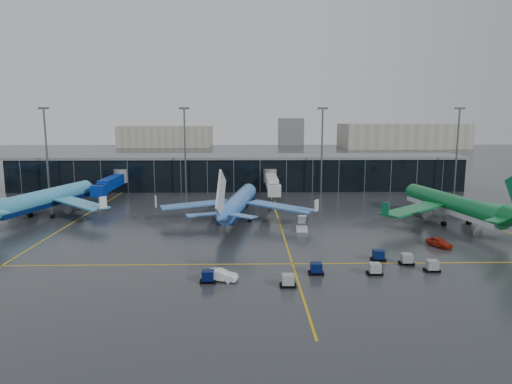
{
  "coord_description": "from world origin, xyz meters",
  "views": [
    {
      "loc": [
        2.87,
        -83.3,
        22.59
      ],
      "look_at": [
        5.0,
        18.0,
        6.0
      ],
      "focal_mm": 32.0,
      "sensor_mm": 36.0,
      "label": 1
    }
  ],
  "objects_px": {
    "airliner_aer_lingus": "(452,193)",
    "service_van_red": "(439,242)",
    "service_van_white": "(220,275)",
    "mobile_airstair": "(302,227)",
    "airliner_arkefly": "(45,188)",
    "airliner_klm_near": "(238,192)",
    "baggage_carts": "(346,268)"
  },
  "relations": [
    {
      "from": "airliner_aer_lingus",
      "to": "service_van_red",
      "type": "xyz_separation_m",
      "value": [
        -10.13,
        -18.18,
        -5.84
      ]
    },
    {
      "from": "service_van_red",
      "to": "service_van_white",
      "type": "xyz_separation_m",
      "value": [
        -37.8,
        -16.18,
        -0.0
      ]
    },
    {
      "from": "airliner_aer_lingus",
      "to": "mobile_airstair",
      "type": "relative_size",
      "value": 12.58
    },
    {
      "from": "airliner_arkefly",
      "to": "service_van_white",
      "type": "distance_m",
      "value": 61.15
    },
    {
      "from": "airliner_klm_near",
      "to": "baggage_carts",
      "type": "xyz_separation_m",
      "value": [
        16.41,
        -35.79,
        -5.55
      ]
    },
    {
      "from": "service_van_red",
      "to": "service_van_white",
      "type": "height_order",
      "value": "service_van_red"
    },
    {
      "from": "baggage_carts",
      "to": "mobile_airstair",
      "type": "height_order",
      "value": "mobile_airstair"
    },
    {
      "from": "airliner_aer_lingus",
      "to": "baggage_carts",
      "type": "distance_m",
      "value": 43.64
    },
    {
      "from": "airliner_arkefly",
      "to": "service_van_red",
      "type": "relative_size",
      "value": 8.92
    },
    {
      "from": "mobile_airstair",
      "to": "service_van_red",
      "type": "xyz_separation_m",
      "value": [
        22.9,
        -12.06,
        0.05
      ]
    },
    {
      "from": "baggage_carts",
      "to": "airliner_klm_near",
      "type": "bearing_deg",
      "value": 114.64
    },
    {
      "from": "mobile_airstair",
      "to": "service_van_red",
      "type": "height_order",
      "value": "mobile_airstair"
    },
    {
      "from": "airliner_arkefly",
      "to": "mobile_airstair",
      "type": "xyz_separation_m",
      "value": [
        57.46,
        -15.29,
        -5.82
      ]
    },
    {
      "from": "baggage_carts",
      "to": "service_van_white",
      "type": "height_order",
      "value": "baggage_carts"
    },
    {
      "from": "service_van_red",
      "to": "baggage_carts",
      "type": "bearing_deg",
      "value": -172.41
    },
    {
      "from": "airliner_aer_lingus",
      "to": "mobile_airstair",
      "type": "distance_m",
      "value": 34.1
    },
    {
      "from": "airliner_arkefly",
      "to": "service_van_white",
      "type": "relative_size",
      "value": 8.66
    },
    {
      "from": "airliner_aer_lingus",
      "to": "baggage_carts",
      "type": "height_order",
      "value": "airliner_aer_lingus"
    },
    {
      "from": "airliner_klm_near",
      "to": "airliner_aer_lingus",
      "type": "xyz_separation_m",
      "value": [
        45.97,
        -4.22,
        0.35
      ]
    },
    {
      "from": "airliner_klm_near",
      "to": "mobile_airstair",
      "type": "relative_size",
      "value": 11.92
    },
    {
      "from": "airliner_arkefly",
      "to": "service_van_red",
      "type": "xyz_separation_m",
      "value": [
        80.36,
        -27.35,
        -5.77
      ]
    },
    {
      "from": "mobile_airstair",
      "to": "service_van_red",
      "type": "bearing_deg",
      "value": -23.53
    },
    {
      "from": "airliner_klm_near",
      "to": "service_van_white",
      "type": "distance_m",
      "value": 39.02
    },
    {
      "from": "baggage_carts",
      "to": "service_van_red",
      "type": "distance_m",
      "value": 23.59
    },
    {
      "from": "airliner_klm_near",
      "to": "baggage_carts",
      "type": "bearing_deg",
      "value": -56.49
    },
    {
      "from": "airliner_arkefly",
      "to": "airliner_aer_lingus",
      "type": "distance_m",
      "value": 90.95
    },
    {
      "from": "airliner_aer_lingus",
      "to": "service_van_red",
      "type": "distance_m",
      "value": 21.62
    },
    {
      "from": "airliner_aer_lingus",
      "to": "mobile_airstair",
      "type": "bearing_deg",
      "value": -179.2
    },
    {
      "from": "service_van_red",
      "to": "mobile_airstair",
      "type": "bearing_deg",
      "value": 125.26
    },
    {
      "from": "baggage_carts",
      "to": "mobile_airstair",
      "type": "distance_m",
      "value": 25.67
    },
    {
      "from": "airliner_klm_near",
      "to": "service_van_red",
      "type": "xyz_separation_m",
      "value": [
        35.84,
        -22.41,
        -5.49
      ]
    },
    {
      "from": "baggage_carts",
      "to": "service_van_red",
      "type": "xyz_separation_m",
      "value": [
        19.43,
        13.38,
        0.06
      ]
    }
  ]
}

